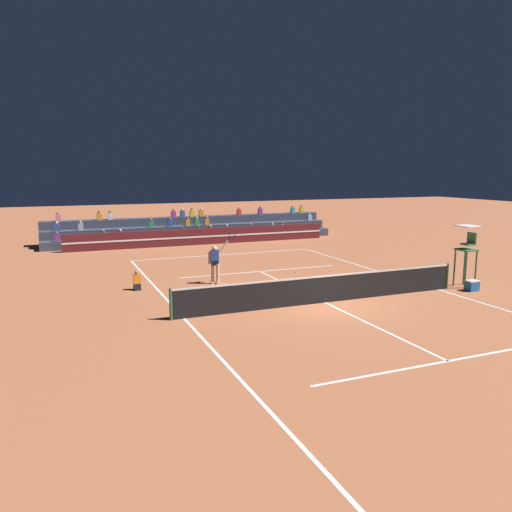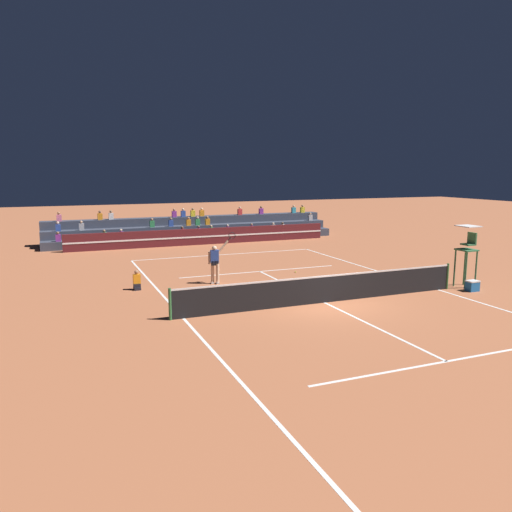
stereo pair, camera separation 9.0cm
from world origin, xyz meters
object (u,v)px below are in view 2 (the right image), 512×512
(umpire_chair, at_px, (467,248))
(tennis_ball, at_px, (295,272))
(tennis_player, at_px, (215,262))
(equipment_cooler, at_px, (472,286))
(ball_kid_courtside, at_px, (137,282))

(umpire_chair, height_order, tennis_ball, umpire_chair)
(tennis_player, relative_size, tennis_ball, 34.58)
(tennis_player, bearing_deg, equipment_cooler, -29.38)
(equipment_cooler, bearing_deg, tennis_player, 150.62)
(tennis_player, bearing_deg, tennis_ball, 10.91)
(umpire_chair, bearing_deg, tennis_player, 154.59)
(tennis_player, xyz_separation_m, equipment_cooler, (9.54, -5.37, -0.76))
(ball_kid_courtside, height_order, equipment_cooler, ball_kid_courtside)
(ball_kid_courtside, xyz_separation_m, equipment_cooler, (12.97, -5.52, -0.10))
(tennis_player, distance_m, tennis_ball, 4.58)
(ball_kid_courtside, bearing_deg, tennis_player, -2.55)
(umpire_chair, distance_m, tennis_player, 10.90)
(equipment_cooler, bearing_deg, umpire_chair, 67.63)
(umpire_chair, distance_m, ball_kid_courtside, 14.17)
(ball_kid_courtside, relative_size, tennis_player, 0.36)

